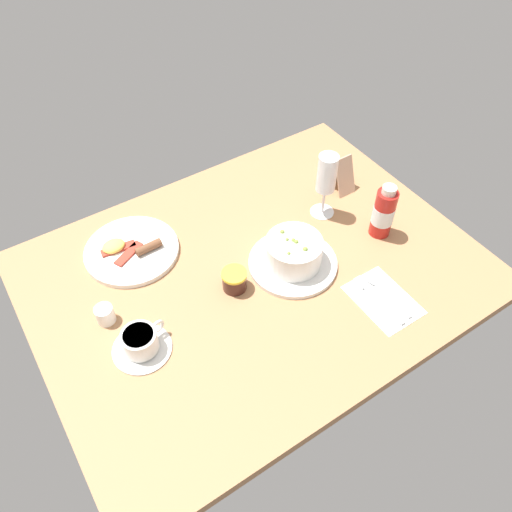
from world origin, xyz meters
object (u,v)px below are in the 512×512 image
coffee_cup (141,342)px  breakfast_plate (131,250)px  cutlery_setting (382,298)px  sauce_bottle_red (384,213)px  jam_jar (234,280)px  menu_card (341,173)px  creamer_jug (105,314)px  wine_glass (327,176)px  porridge_bowl (293,254)px

coffee_cup → breakfast_plate: (9.92, 28.41, -1.79)cm
cutlery_setting → sauce_bottle_red: 23.81cm
jam_jar → menu_card: bearing=18.4°
creamer_jug → sauce_bottle_red: bearing=-10.3°
jam_jar → sauce_bottle_red: size_ratio=0.39×
breakfast_plate → wine_glass: bearing=-16.5°
jam_jar → cutlery_setting: bearing=-38.9°
coffee_cup → wine_glass: 63.54cm
cutlery_setting → wine_glass: bearing=78.2°
creamer_jug → sauce_bottle_red: (73.07, -13.33, 4.93)cm
cutlery_setting → coffee_cup: 57.84cm
porridge_bowl → creamer_jug: bearing=167.9°
coffee_cup → menu_card: menu_card is taller
wine_glass → menu_card: (10.78, 5.68, -7.41)cm
porridge_bowl → menu_card: 33.87cm
porridge_bowl → sauce_bottle_red: sauce_bottle_red is taller
creamer_jug → sauce_bottle_red: size_ratio=0.32×
cutlery_setting → coffee_cup: bearing=160.9°
jam_jar → porridge_bowl: bearing=-6.6°
wine_glass → creamer_jug: bearing=-178.8°
porridge_bowl → sauce_bottle_red: (26.44, -3.36, 3.21)cm
sauce_bottle_red → menu_card: (2.79, 20.40, -1.82)cm
cutlery_setting → menu_card: size_ratio=1.59×
jam_jar → wine_glass: bearing=15.3°
coffee_cup → breakfast_plate: coffee_cup is taller
porridge_bowl → jam_jar: bearing=173.4°
porridge_bowl → breakfast_plate: size_ratio=0.93×
wine_glass → jam_jar: bearing=-164.7°
porridge_bowl → wine_glass: wine_glass is taller
coffee_cup → wine_glass: (61.32, 13.21, 10.14)cm
coffee_cup → breakfast_plate: size_ratio=0.55×
porridge_bowl → wine_glass: (18.46, 11.36, 8.79)cm
cutlery_setting → wine_glass: (6.70, 32.09, 12.59)cm
coffee_cup → menu_card: size_ratio=1.22×
jam_jar → menu_card: menu_card is taller
cutlery_setting → jam_jar: (-28.05, 22.61, 2.48)cm
cutlery_setting → breakfast_plate: breakfast_plate is taller
coffee_cup → creamer_jug: (-3.76, 11.83, -0.38)cm
creamer_jug → cutlery_setting: bearing=-27.7°
menu_card → jam_jar: bearing=-161.6°
creamer_jug → menu_card: size_ratio=0.46×
sauce_bottle_red → menu_card: 20.67cm
jam_jar → breakfast_plate: (-16.66, 24.69, -1.83)cm
sauce_bottle_red → creamer_jug: bearing=169.7°
cutlery_setting → sauce_bottle_red: bearing=49.8°
cutlery_setting → porridge_bowl: bearing=119.5°
wine_glass → menu_card: 14.26cm
wine_glass → porridge_bowl: bearing=-148.4°
porridge_bowl → cutlery_setting: 24.14cm
coffee_cup → menu_card: 74.59cm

